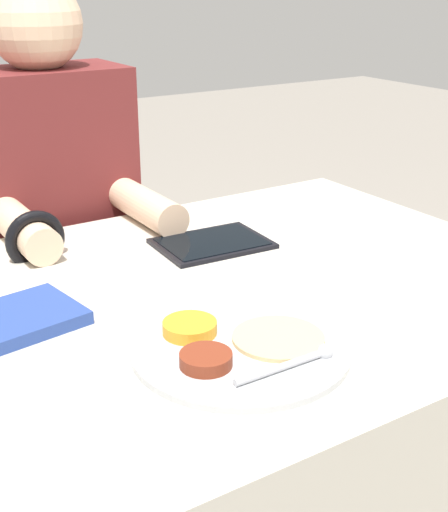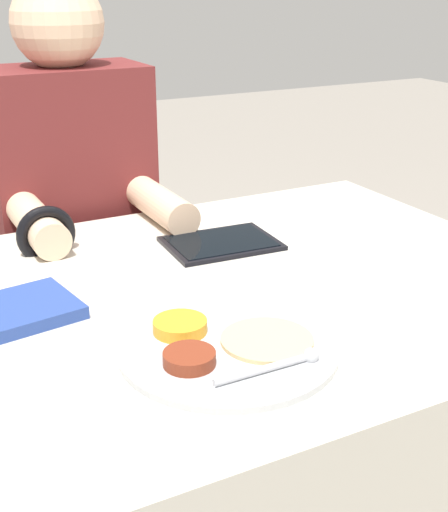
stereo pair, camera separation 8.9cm
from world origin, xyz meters
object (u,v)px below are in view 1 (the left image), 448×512
(red_notebook, at_px, (20,319))
(person_diner, at_px, (60,278))
(thali_tray, at_px, (238,347))
(tablet_device, at_px, (212,243))

(red_notebook, height_order, person_diner, person_diner)
(red_notebook, bearing_deg, thali_tray, -46.93)
(thali_tray, xyz_separation_m, person_diner, (0.01, 0.75, -0.18))
(thali_tray, bearing_deg, red_notebook, 133.07)
(thali_tray, relative_size, tablet_device, 1.40)
(tablet_device, distance_m, person_diner, 0.46)
(tablet_device, bearing_deg, person_diner, 113.98)
(red_notebook, bearing_deg, person_diner, 65.14)
(thali_tray, height_order, person_diner, person_diner)
(thali_tray, height_order, red_notebook, thali_tray)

